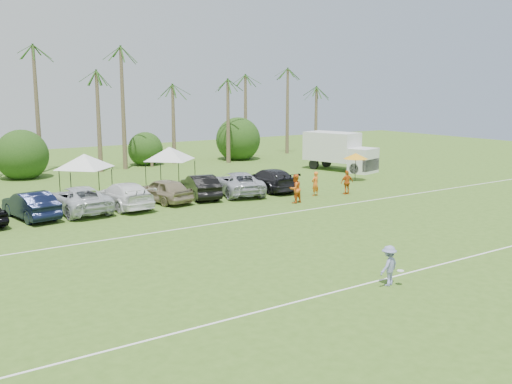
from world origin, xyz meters
TOP-DOWN VIEW (x-y plane):
  - ground at (0.00, 0.00)m, footprint 120.00×120.00m
  - field_lines at (0.00, 8.00)m, footprint 80.00×12.10m
  - palm_tree_4 at (-4.00, 38.00)m, footprint 2.40×2.40m
  - palm_tree_5 at (0.00, 38.00)m, footprint 2.40×2.40m
  - palm_tree_6 at (4.00, 38.00)m, footprint 2.40×2.40m
  - palm_tree_7 at (8.00, 38.00)m, footprint 2.40×2.40m
  - palm_tree_8 at (13.00, 38.00)m, footprint 2.40×2.40m
  - palm_tree_9 at (18.00, 38.00)m, footprint 2.40×2.40m
  - palm_tree_10 at (23.00, 38.00)m, footprint 2.40×2.40m
  - palm_tree_11 at (27.00, 38.00)m, footprint 2.40×2.40m
  - bush_tree_1 at (-6.00, 39.00)m, footprint 4.00×4.00m
  - bush_tree_2 at (6.00, 39.00)m, footprint 4.00×4.00m
  - bush_tree_3 at (16.00, 39.00)m, footprint 4.00×4.00m
  - sideline_player_a at (9.49, 17.44)m, footprint 0.70×0.52m
  - sideline_player_b at (6.74, 16.19)m, footprint 1.03×0.86m
  - sideline_player_c at (11.75, 16.61)m, footprint 1.07×0.58m
  - box_truck at (19.50, 26.10)m, footprint 4.24×7.17m
  - canopy_tent_left at (-4.14, 26.10)m, footprint 4.36×4.36m
  - canopy_tent_right at (2.73, 26.91)m, footprint 4.40×4.40m
  - market_umbrella at (16.51, 20.79)m, footprint 2.04×2.04m
  - frisbee_player at (-0.05, 1.42)m, footprint 1.14×0.84m
  - parked_car_1 at (-8.92, 21.10)m, footprint 2.48×5.11m
  - parked_car_2 at (-6.09, 21.33)m, footprint 2.95×5.93m
  - parked_car_3 at (-3.26, 21.06)m, footprint 2.52×5.66m
  - parked_car_4 at (-0.43, 21.27)m, footprint 2.78×5.02m
  - parked_car_5 at (2.41, 21.34)m, footprint 2.70×5.15m
  - parked_car_6 at (5.24, 21.04)m, footprint 4.03×6.29m
  - parked_car_7 at (8.07, 21.02)m, footprint 2.76×5.75m

SIDE VIEW (x-z plane):
  - ground at x=0.00m, z-range 0.00..0.00m
  - field_lines at x=0.00m, z-range 0.00..0.01m
  - frisbee_player at x=-0.05m, z-range 0.00..1.58m
  - parked_car_1 at x=-8.92m, z-range 0.00..1.61m
  - parked_car_2 at x=-6.09m, z-range 0.00..1.61m
  - parked_car_3 at x=-3.26m, z-range 0.00..1.61m
  - parked_car_4 at x=-0.43m, z-range 0.00..1.61m
  - parked_car_5 at x=2.41m, z-range 0.00..1.61m
  - parked_car_6 at x=5.24m, z-range 0.00..1.61m
  - parked_car_7 at x=8.07m, z-range 0.00..1.61m
  - sideline_player_c at x=11.75m, z-range 0.00..1.73m
  - sideline_player_a at x=9.49m, z-range 0.00..1.73m
  - sideline_player_b at x=6.74m, z-range 0.00..1.92m
  - bush_tree_1 at x=-6.00m, z-range -0.20..3.80m
  - bush_tree_2 at x=6.00m, z-range -0.20..3.80m
  - bush_tree_3 at x=16.00m, z-range -0.20..3.80m
  - box_truck at x=19.50m, z-range 0.12..3.59m
  - market_umbrella at x=16.51m, z-range 0.90..3.18m
  - canopy_tent_left at x=-4.14m, z-range 1.26..4.79m
  - canopy_tent_right at x=2.73m, z-range 1.27..4.83m
  - palm_tree_4 at x=-4.00m, z-range 3.03..11.93m
  - palm_tree_8 at x=13.00m, z-range 3.03..11.93m
  - palm_tree_5 at x=0.00m, z-range 3.40..13.30m
  - palm_tree_9 at x=18.00m, z-range 3.40..13.30m
  - palm_tree_6 at x=4.00m, z-range 3.76..14.66m
  - palm_tree_10 at x=23.00m, z-range 3.76..14.66m
  - palm_tree_7 at x=8.00m, z-range 4.11..16.01m
  - palm_tree_11 at x=27.00m, z-range 4.11..16.01m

